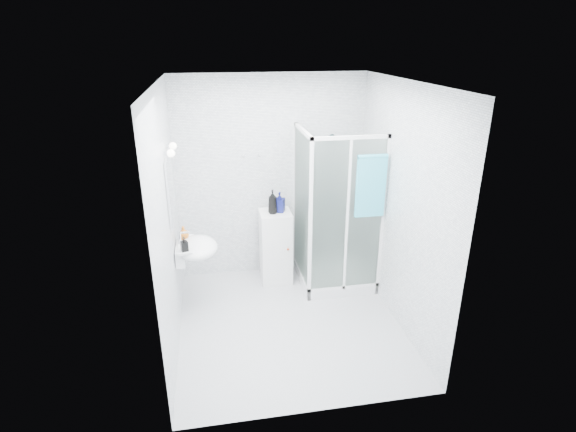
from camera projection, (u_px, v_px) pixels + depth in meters
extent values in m
cube|color=white|center=(289.00, 215.00, 4.55)|extent=(2.40, 2.60, 2.60)
cube|color=silver|center=(289.00, 323.00, 5.03)|extent=(2.40, 2.60, 0.01)
cube|color=white|center=(289.00, 83.00, 4.07)|extent=(2.40, 2.60, 0.01)
cube|color=white|center=(334.00, 275.00, 5.91)|extent=(0.90, 0.90, 0.12)
cube|color=white|center=(304.00, 131.00, 5.13)|extent=(0.04, 0.90, 0.04)
cube|color=white|center=(351.00, 138.00, 4.80)|extent=(0.90, 0.04, 0.04)
cube|color=white|center=(310.00, 224.00, 5.10)|extent=(0.04, 0.04, 2.00)
cube|color=white|center=(302.00, 208.00, 5.47)|extent=(0.02, 0.82, 1.84)
cube|color=white|center=(347.00, 219.00, 5.14)|extent=(0.82, 0.02, 1.84)
cube|color=white|center=(347.00, 219.00, 5.15)|extent=(0.03, 0.04, 1.84)
cylinder|color=silver|center=(329.00, 173.00, 5.79)|extent=(0.02, 0.02, 1.00)
cylinder|color=silver|center=(331.00, 137.00, 5.59)|extent=(0.09, 0.05, 0.09)
cylinder|color=silver|center=(332.00, 194.00, 5.93)|extent=(0.12, 0.04, 0.12)
cylinder|color=silver|center=(376.00, 156.00, 4.89)|extent=(0.03, 0.05, 0.03)
cube|color=white|center=(181.00, 253.00, 4.98)|extent=(0.10, 0.40, 0.18)
ellipsoid|color=white|center=(197.00, 248.00, 4.99)|extent=(0.46, 0.56, 0.20)
cube|color=white|center=(186.00, 245.00, 4.95)|extent=(0.16, 0.50, 0.02)
cylinder|color=silver|center=(180.00, 238.00, 4.91)|extent=(0.04, 0.04, 0.16)
cylinder|color=silver|center=(184.00, 233.00, 4.90)|extent=(0.12, 0.02, 0.02)
cube|color=white|center=(170.00, 189.00, 4.70)|extent=(0.02, 0.60, 0.70)
cylinder|color=silver|center=(167.00, 153.00, 4.40)|extent=(0.05, 0.04, 0.04)
sphere|color=white|center=(171.00, 153.00, 4.40)|extent=(0.08, 0.08, 0.08)
cylinder|color=silver|center=(169.00, 146.00, 4.69)|extent=(0.05, 0.04, 0.04)
sphere|color=white|center=(173.00, 146.00, 4.69)|extent=(0.08, 0.08, 0.08)
cylinder|color=silver|center=(243.00, 156.00, 5.54)|extent=(0.02, 0.04, 0.02)
sphere|color=silver|center=(243.00, 156.00, 5.51)|extent=(0.03, 0.03, 0.03)
cylinder|color=silver|center=(259.00, 155.00, 5.57)|extent=(0.02, 0.04, 0.02)
sphere|color=silver|center=(259.00, 155.00, 5.55)|extent=(0.03, 0.03, 0.03)
cube|color=white|center=(276.00, 246.00, 5.78)|extent=(0.39, 0.39, 0.95)
cube|color=white|center=(278.00, 253.00, 5.60)|extent=(0.35, 0.01, 0.80)
sphere|color=#BD401A|center=(288.00, 249.00, 5.59)|extent=(0.03, 0.03, 0.03)
cube|color=#35AFCB|center=(371.00, 187.00, 5.00)|extent=(0.34, 0.04, 0.70)
cylinder|color=#35AFCB|center=(373.00, 156.00, 4.87)|extent=(0.34, 0.05, 0.05)
imported|color=black|center=(273.00, 202.00, 5.52)|extent=(0.14, 0.14, 0.30)
imported|color=#0E1255|center=(280.00, 202.00, 5.58)|extent=(0.15, 0.15, 0.25)
imported|color=#BA5F15|center=(183.00, 233.00, 5.03)|extent=(0.14, 0.14, 0.15)
imported|color=black|center=(184.00, 244.00, 4.75)|extent=(0.09, 0.09, 0.16)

